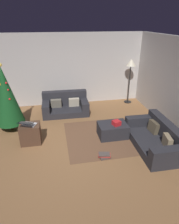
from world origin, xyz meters
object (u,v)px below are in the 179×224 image
object	(u,v)px
laptop	(28,124)
corner_lamp	(131,66)
christmas_tree	(6,96)
side_table	(31,134)
book_stack	(104,155)
couch_left	(65,105)
gift_box	(116,123)
ottoman	(113,130)
couch_right	(157,138)
tv_remote	(116,122)

from	to	relation	value
laptop	corner_lamp	world-z (taller)	corner_lamp
laptop	christmas_tree	bearing A→B (deg)	124.22
side_table	book_stack	distance (m)	2.04
couch_left	corner_lamp	bearing A→B (deg)	-168.12
gift_box	ottoman	bearing A→B (deg)	139.41
couch_right	book_stack	bearing A→B (deg)	98.70
gift_box	tv_remote	world-z (taller)	gift_box
gift_box	book_stack	bearing A→B (deg)	-123.52
ottoman	gift_box	size ratio (longest dim) A/B	4.04
gift_box	corner_lamp	bearing A→B (deg)	62.02
gift_box	tv_remote	xyz separation A→B (m)	(0.04, 0.13, -0.05)
laptop	corner_lamp	distance (m)	4.31
christmas_tree	ottoman	bearing A→B (deg)	-18.42
ottoman	side_table	world-z (taller)	side_table
couch_left	laptop	bearing A→B (deg)	59.68
tv_remote	book_stack	size ratio (longest dim) A/B	0.50
gift_box	laptop	size ratio (longest dim) A/B	0.40
laptop	ottoman	bearing A→B (deg)	-1.51
christmas_tree	laptop	world-z (taller)	christmas_tree
christmas_tree	side_table	xyz separation A→B (m)	(0.63, -0.84, -0.79)
book_stack	laptop	bearing A→B (deg)	152.10
couch_right	corner_lamp	size ratio (longest dim) A/B	1.07
ottoman	gift_box	xyz separation A→B (m)	(0.08, -0.07, 0.25)
couch_left	book_stack	world-z (taller)	couch_left
side_table	laptop	distance (m)	0.33
gift_box	christmas_tree	world-z (taller)	christmas_tree
gift_box	side_table	distance (m)	2.32
tv_remote	corner_lamp	size ratio (longest dim) A/B	0.09
couch_right	ottoman	bearing A→B (deg)	55.79
ottoman	christmas_tree	world-z (taller)	christmas_tree
side_table	corner_lamp	size ratio (longest dim) A/B	0.31
ottoman	side_table	distance (m)	2.23
book_stack	corner_lamp	xyz separation A→B (m)	(1.80, 3.18, 1.38)
ottoman	tv_remote	distance (m)	0.24
couch_right	tv_remote	xyz separation A→B (m)	(-0.86, 0.75, 0.15)
couch_left	gift_box	size ratio (longest dim) A/B	7.96
corner_lamp	christmas_tree	bearing A→B (deg)	-162.24
ottoman	laptop	world-z (taller)	laptop
laptop	corner_lamp	xyz separation A→B (m)	(3.58, 2.23, 0.85)
side_table	laptop	world-z (taller)	laptop
side_table	corner_lamp	bearing A→B (deg)	31.52
ottoman	corner_lamp	bearing A→B (deg)	59.86
ottoman	book_stack	world-z (taller)	ottoman
couch_left	gift_box	world-z (taller)	couch_left
ottoman	christmas_tree	size ratio (longest dim) A/B	0.40
ottoman	corner_lamp	world-z (taller)	corner_lamp
side_table	book_stack	bearing A→B (deg)	-29.49
couch_right	laptop	size ratio (longest dim) A/B	3.68
ottoman	tv_remote	xyz separation A→B (m)	(0.12, 0.06, 0.20)
ottoman	book_stack	distance (m)	1.01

